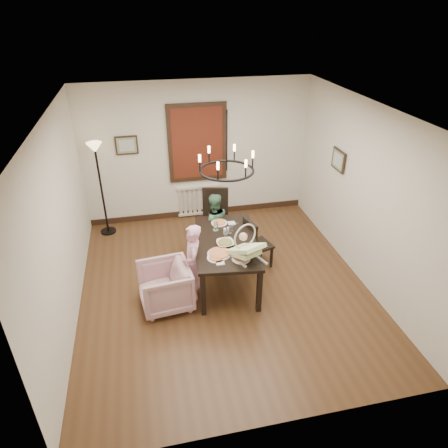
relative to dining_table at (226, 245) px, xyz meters
name	(u,v)px	position (x,y,z in m)	size (l,w,h in m)	color
room_shell	(219,198)	(-0.07, 0.25, 0.71)	(4.51, 5.00, 2.81)	#52331C
dining_table	(226,245)	(0.00, 0.00, 0.00)	(1.13, 1.76, 0.78)	black
chair_far	(215,219)	(0.05, 1.14, -0.15)	(0.48, 0.48, 1.08)	black
chair_right	(259,242)	(0.64, 0.33, -0.23)	(0.41, 0.41, 0.92)	black
armchair	(165,286)	(-1.02, -0.39, -0.35)	(0.74, 0.75, 0.69)	#D09FA2
elderly_woman	(193,269)	(-0.57, -0.27, -0.17)	(0.38, 0.25, 1.04)	#E7A3BC
seated_man	(214,230)	(-0.04, 0.86, -0.21)	(0.47, 0.37, 0.97)	#457455
baby_bouncer	(246,247)	(0.17, -0.53, 0.27)	(0.41, 0.57, 0.37)	#DCEFA5
salad_bowl	(225,243)	(-0.05, -0.13, 0.12)	(0.32, 0.32, 0.08)	white
pizza_platter	(219,253)	(-0.19, -0.36, 0.11)	(0.35, 0.35, 0.04)	tan
drinking_glass	(226,236)	(0.00, 0.03, 0.15)	(0.06, 0.06, 0.13)	silver
window_blinds	(197,143)	(-0.07, 2.34, 0.91)	(1.00, 0.03, 1.40)	#602213
radiator	(199,200)	(-0.07, 2.36, -0.34)	(0.92, 0.12, 0.62)	silver
picture_back	(127,145)	(-1.42, 2.35, 0.96)	(0.42, 0.03, 0.36)	black
picture_right	(338,160)	(2.14, 0.78, 0.96)	(0.42, 0.03, 0.36)	black
floor_lamp	(102,191)	(-1.97, 2.03, 0.21)	(0.30, 0.30, 1.80)	black
chandelier	(227,170)	(0.00, 0.00, 1.26)	(0.80, 0.80, 0.04)	black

